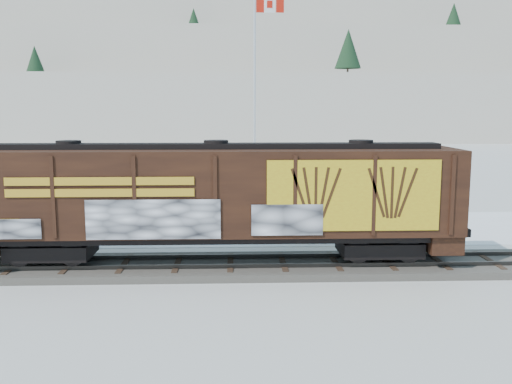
{
  "coord_description": "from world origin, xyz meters",
  "views": [
    {
      "loc": [
        0.19,
        -21.05,
        6.12
      ],
      "look_at": [
        1.09,
        3.0,
        2.55
      ],
      "focal_mm": 40.0,
      "sensor_mm": 36.0,
      "label": 1
    }
  ],
  "objects_px": {
    "flagpole": "(256,125)",
    "car_white": "(210,214)",
    "hopper_railcar": "(217,195)",
    "car_silver": "(113,220)",
    "car_dark": "(289,220)"
  },
  "relations": [
    {
      "from": "flagpole",
      "to": "car_white",
      "type": "distance_m",
      "value": 10.14
    },
    {
      "from": "flagpole",
      "to": "hopper_railcar",
      "type": "bearing_deg",
      "value": -97.44
    },
    {
      "from": "hopper_railcar",
      "to": "flagpole",
      "type": "distance_m",
      "value": 16.16
    },
    {
      "from": "car_silver",
      "to": "car_dark",
      "type": "bearing_deg",
      "value": -79.09
    },
    {
      "from": "car_silver",
      "to": "car_dark",
      "type": "relative_size",
      "value": 0.92
    },
    {
      "from": "flagpole",
      "to": "car_silver",
      "type": "distance_m",
      "value": 13.26
    },
    {
      "from": "hopper_railcar",
      "to": "car_white",
      "type": "height_order",
      "value": "hopper_railcar"
    },
    {
      "from": "car_silver",
      "to": "car_dark",
      "type": "xyz_separation_m",
      "value": [
        8.34,
        0.17,
        -0.06
      ]
    },
    {
      "from": "hopper_railcar",
      "to": "car_white",
      "type": "distance_m",
      "value": 7.33
    },
    {
      "from": "flagpole",
      "to": "car_white",
      "type": "xyz_separation_m",
      "value": [
        -2.63,
        -8.87,
        -4.17
      ]
    },
    {
      "from": "car_silver",
      "to": "car_white",
      "type": "height_order",
      "value": "car_silver"
    },
    {
      "from": "car_white",
      "to": "car_dark",
      "type": "height_order",
      "value": "car_white"
    },
    {
      "from": "flagpole",
      "to": "car_dark",
      "type": "relative_size",
      "value": 2.47
    },
    {
      "from": "flagpole",
      "to": "car_silver",
      "type": "relative_size",
      "value": 2.7
    },
    {
      "from": "car_silver",
      "to": "car_white",
      "type": "xyz_separation_m",
      "value": [
        4.52,
        1.51,
        -0.01
      ]
    }
  ]
}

